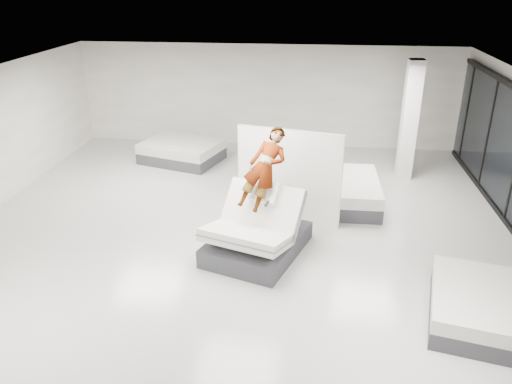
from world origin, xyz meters
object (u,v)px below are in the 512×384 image
person (264,185)px  flat_bed_right_near (479,307)px  flat_bed_left_far (182,151)px  column (409,121)px  divider_panel (289,177)px  hero_bed (257,234)px  flat_bed_right_far (343,191)px  remote (267,204)px

person → flat_bed_right_near: size_ratio=0.77×
flat_bed_left_far → column: size_ratio=0.80×
divider_panel → hero_bed: bearing=-95.5°
flat_bed_left_far → column: bearing=-5.2°
flat_bed_right_far → flat_bed_left_far: size_ratio=0.89×
divider_panel → flat_bed_right_near: bearing=-31.4°
remote → column: (3.34, 4.60, 0.46)m
flat_bed_right_far → column: column is taller
remote → flat_bed_right_far: bearing=78.2°
flat_bed_right_near → column: (-0.25, 6.25, 1.33)m
person → divider_panel: divider_panel is taller
hero_bed → person: size_ratio=1.46×
divider_panel → flat_bed_left_far: bearing=146.9°
hero_bed → divider_panel: size_ratio=1.07×
divider_panel → column: size_ratio=0.74×
remote → divider_panel: size_ratio=0.06×
remote → flat_bed_right_near: 4.04m
flat_bed_right_far → remote: bearing=-120.6°
flat_bed_right_near → divider_panel: bearing=135.0°
divider_panel → flat_bed_right_near: divider_panel is taller
remote → hero_bed: bearing=178.9°
divider_panel → flat_bed_right_near: 4.68m
remote → flat_bed_left_far: remote is taller
hero_bed → flat_bed_left_far: (-2.83, 5.11, -0.12)m
flat_bed_right_near → flat_bed_left_far: (-6.63, 6.83, 0.03)m
remote → flat_bed_right_far: (1.61, 2.72, -0.84)m
hero_bed → flat_bed_left_far: bearing=119.0°
hero_bed → flat_bed_right_far: bearing=55.5°
flat_bed_right_far → hero_bed: bearing=-124.5°
divider_panel → flat_bed_left_far: divider_panel is taller
remote → flat_bed_right_near: bearing=-5.8°
hero_bed → column: (3.55, 4.53, 1.18)m
flat_bed_right_near → flat_bed_left_far: size_ratio=0.88×
divider_panel → column: (3.01, 2.99, 0.53)m
person → divider_panel: size_ratio=0.73×
hero_bed → person: bearing=71.2°
person → flat_bed_right_near: (3.68, -2.05, -1.09)m
flat_bed_right_far → divider_panel: bearing=-139.3°
divider_panel → flat_bed_right_far: divider_panel is taller
hero_bed → flat_bed_left_far: size_ratio=0.98×
hero_bed → flat_bed_left_far: 5.84m
divider_panel → flat_bed_right_far: 1.85m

